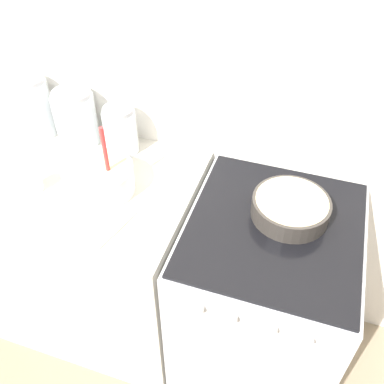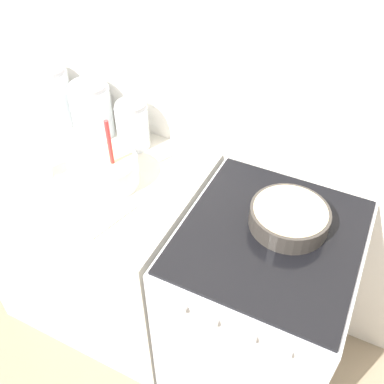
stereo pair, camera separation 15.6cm
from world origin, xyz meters
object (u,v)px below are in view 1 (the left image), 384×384
at_px(baking_pan, 291,207).
at_px(storage_jar_middle, 76,121).
at_px(mixing_bowl, 99,177).
at_px(storage_jar_left, 34,111).
at_px(stove, 261,298).
at_px(storage_jar_right, 121,133).
at_px(tin_can, 32,181).

relative_size(baking_pan, storage_jar_middle, 1.15).
bearing_deg(mixing_bowl, baking_pan, 7.24).
bearing_deg(storage_jar_left, stove, -11.88).
bearing_deg(mixing_bowl, storage_jar_right, 96.16).
bearing_deg(stove, mixing_bowl, -178.15).
relative_size(storage_jar_middle, storage_jar_right, 1.17).
bearing_deg(tin_can, storage_jar_left, 120.26).
height_order(baking_pan, storage_jar_right, storage_jar_right).
height_order(stove, mixing_bowl, mixing_bowl).
distance_m(storage_jar_left, storage_jar_middle, 0.21).
distance_m(stove, baking_pan, 0.50).
height_order(stove, storage_jar_left, storage_jar_left).
height_order(storage_jar_right, tin_can, storage_jar_right).
relative_size(stove, storage_jar_right, 4.39).
height_order(mixing_bowl, storage_jar_middle, mixing_bowl).
height_order(storage_jar_middle, storage_jar_right, storage_jar_middle).
relative_size(stove, baking_pan, 3.26).
xyz_separation_m(storage_jar_right, tin_can, (-0.21, -0.34, -0.04)).
distance_m(storage_jar_left, tin_can, 0.40).
xyz_separation_m(stove, storage_jar_right, (-0.70, 0.23, 0.54)).
xyz_separation_m(mixing_bowl, storage_jar_right, (-0.03, 0.26, 0.02)).
relative_size(mixing_bowl, baking_pan, 1.06).
bearing_deg(storage_jar_right, storage_jar_left, 180.00).
height_order(baking_pan, storage_jar_middle, storage_jar_middle).
relative_size(mixing_bowl, tin_can, 3.18).
bearing_deg(stove, storage_jar_middle, 165.53).
relative_size(storage_jar_right, tin_can, 2.22).
bearing_deg(tin_can, mixing_bowl, 19.31).
bearing_deg(stove, baking_pan, 61.43).
xyz_separation_m(storage_jar_left, storage_jar_right, (0.41, -0.00, -0.03)).
distance_m(stove, storage_jar_right, 0.92).
relative_size(baking_pan, storage_jar_left, 1.03).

